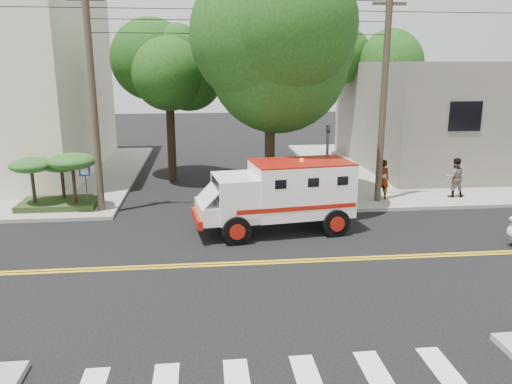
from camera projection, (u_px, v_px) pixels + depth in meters
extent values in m
plane|color=black|center=(249.00, 263.00, 15.58)|extent=(100.00, 100.00, 0.00)
cube|color=gray|center=(452.00, 166.00, 29.95)|extent=(17.00, 17.00, 0.15)
cube|color=#69665A|center=(477.00, 114.00, 29.82)|extent=(14.00, 12.00, 6.00)
cylinder|color=#382D23|center=(94.00, 104.00, 19.65)|extent=(0.28, 0.28, 9.00)
cylinder|color=#382D23|center=(383.00, 101.00, 21.08)|extent=(0.28, 0.28, 9.00)
cylinder|color=black|center=(270.00, 126.00, 21.12)|extent=(0.44, 0.44, 7.00)
sphere|color=#17390F|center=(271.00, 40.00, 20.25)|extent=(5.32, 5.32, 5.32)
sphere|color=#17390F|center=(302.00, 24.00, 19.49)|extent=(4.56, 4.56, 4.56)
cylinder|color=black|center=(171.00, 128.00, 26.12)|extent=(0.44, 0.44, 5.60)
sphere|color=#17390F|center=(168.00, 73.00, 25.43)|extent=(3.92, 3.92, 3.92)
sphere|color=#17390F|center=(184.00, 64.00, 24.87)|extent=(3.36, 3.36, 3.36)
cylinder|color=black|center=(361.00, 115.00, 31.12)|extent=(0.44, 0.44, 5.95)
sphere|color=#17390F|center=(363.00, 65.00, 30.38)|extent=(4.20, 4.20, 4.20)
sphere|color=#17390F|center=(381.00, 58.00, 29.78)|extent=(3.60, 3.60, 3.60)
cylinder|color=#3F3F42|center=(327.00, 168.00, 20.91)|extent=(0.12, 0.12, 3.60)
imported|color=#3F3F42|center=(328.00, 136.00, 20.58)|extent=(0.15, 0.18, 0.90)
cylinder|color=#3F3F42|center=(86.00, 189.00, 20.66)|extent=(0.06, 0.06, 2.00)
cube|color=#0C33A5|center=(85.00, 171.00, 20.40)|extent=(0.45, 0.03, 0.45)
cube|color=#1E3314|center=(60.00, 203.00, 21.28)|extent=(3.20, 2.00, 0.24)
cylinder|color=black|center=(33.00, 185.00, 20.68)|extent=(0.14, 0.14, 1.52)
ellipsoid|color=#154617|center=(31.00, 165.00, 20.47)|extent=(1.73, 1.73, 0.60)
cylinder|color=black|center=(63.00, 183.00, 21.48)|extent=(0.14, 0.14, 1.36)
ellipsoid|color=#154617|center=(61.00, 165.00, 21.29)|extent=(1.55, 1.55, 0.54)
cylinder|color=black|center=(74.00, 184.00, 20.64)|extent=(0.14, 0.14, 1.68)
ellipsoid|color=#154617|center=(72.00, 161.00, 20.41)|extent=(1.91, 1.91, 0.66)
cube|color=white|center=(301.00, 188.00, 18.37)|extent=(3.80, 2.55, 1.91)
cube|color=white|center=(236.00, 197.00, 17.84)|extent=(1.71, 2.18, 1.55)
cube|color=black|center=(216.00, 187.00, 17.58)|extent=(0.26, 1.54, 0.64)
cube|color=white|center=(209.00, 211.00, 17.74)|extent=(1.06, 1.92, 0.64)
cube|color=#99140B|center=(197.00, 218.00, 17.69)|extent=(0.43, 1.96, 0.32)
cube|color=#99140B|center=(301.00, 162.00, 18.12)|extent=(3.80, 2.55, 0.05)
cylinder|color=black|center=(237.00, 231.00, 17.07)|extent=(1.03, 0.42, 1.00)
cylinder|color=black|center=(226.00, 214.00, 18.99)|extent=(1.03, 0.42, 1.00)
cylinder|color=black|center=(336.00, 223.00, 17.91)|extent=(1.03, 0.42, 1.00)
cylinder|color=black|center=(316.00, 207.00, 19.83)|extent=(1.03, 0.42, 1.00)
imported|color=gray|center=(382.00, 179.00, 22.22)|extent=(0.69, 0.49, 1.81)
imported|color=gray|center=(455.00, 177.00, 22.61)|extent=(0.94, 0.77, 1.79)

